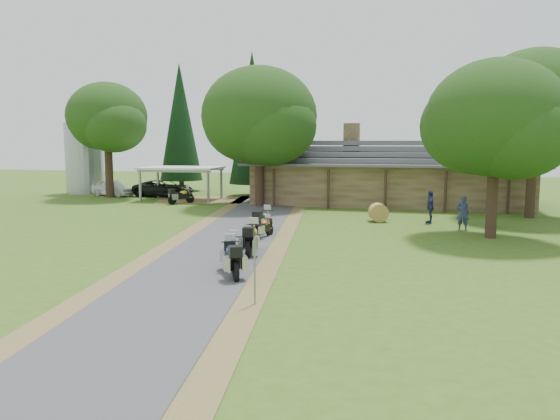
% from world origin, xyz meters
% --- Properties ---
extents(ground, '(120.00, 120.00, 0.00)m').
position_xyz_m(ground, '(0.00, 0.00, 0.00)').
color(ground, '#3A5B19').
rests_on(ground, ground).
extents(driveway, '(51.95, 51.95, 0.00)m').
position_xyz_m(driveway, '(-0.50, 4.00, 0.00)').
color(driveway, '#444446').
rests_on(driveway, ground).
extents(lodge, '(21.40, 9.40, 4.90)m').
position_xyz_m(lodge, '(6.00, 24.00, 2.45)').
color(lodge, brown).
rests_on(lodge, ground).
extents(silo, '(3.80, 3.80, 6.90)m').
position_xyz_m(silo, '(-21.55, 25.69, 3.45)').
color(silo, gray).
rests_on(silo, ground).
extents(carport, '(6.47, 4.51, 2.71)m').
position_xyz_m(carport, '(-10.49, 22.32, 1.35)').
color(carport, white).
rests_on(carport, ground).
extents(car_white_sedan, '(3.74, 5.85, 1.81)m').
position_xyz_m(car_white_sedan, '(-17.72, 24.04, 0.90)').
color(car_white_sedan, white).
rests_on(car_white_sedan, ground).
extents(car_dark_suv, '(2.44, 5.72, 2.19)m').
position_xyz_m(car_dark_suv, '(-13.15, 24.56, 1.09)').
color(car_dark_suv, black).
rests_on(car_dark_suv, ground).
extents(motorcycle_row_a, '(1.53, 2.15, 1.42)m').
position_xyz_m(motorcycle_row_a, '(1.64, -0.75, 0.71)').
color(motorcycle_row_a, navy).
rests_on(motorcycle_row_a, ground).
extents(motorcycle_row_b, '(1.02, 2.00, 1.31)m').
position_xyz_m(motorcycle_row_b, '(1.15, 0.70, 0.65)').
color(motorcycle_row_b, '#A8ABB0').
rests_on(motorcycle_row_b, ground).
extents(motorcycle_row_c, '(0.97, 2.20, 1.46)m').
position_xyz_m(motorcycle_row_c, '(1.20, 3.13, 0.73)').
color(motorcycle_row_c, gold).
rests_on(motorcycle_row_c, ground).
extents(motorcycle_row_d, '(0.94, 1.74, 1.14)m').
position_xyz_m(motorcycle_row_d, '(0.64, 6.96, 0.57)').
color(motorcycle_row_d, '#BC5217').
rests_on(motorcycle_row_d, ground).
extents(motorcycle_row_e, '(0.91, 2.07, 1.37)m').
position_xyz_m(motorcycle_row_e, '(0.19, 8.61, 0.68)').
color(motorcycle_row_e, black).
rests_on(motorcycle_row_e, ground).
extents(motorcycle_carport_a, '(1.70, 1.93, 1.33)m').
position_xyz_m(motorcycle_carport_a, '(-9.47, 19.86, 0.67)').
color(motorcycle_carport_a, yellow).
rests_on(motorcycle_carport_a, ground).
extents(person_a, '(0.63, 0.45, 2.19)m').
position_xyz_m(person_a, '(10.50, 11.81, 1.09)').
color(person_a, navy).
rests_on(person_a, ground).
extents(person_b, '(0.69, 0.67, 1.98)m').
position_xyz_m(person_b, '(12.15, 13.70, 0.99)').
color(person_b, navy).
rests_on(person_b, ground).
extents(person_c, '(0.47, 0.64, 2.26)m').
position_xyz_m(person_c, '(8.86, 14.06, 1.13)').
color(person_c, navy).
rests_on(person_c, ground).
extents(hay_bale, '(1.29, 1.23, 1.09)m').
position_xyz_m(hay_bale, '(5.87, 13.99, 0.55)').
color(hay_bale, olive).
rests_on(hay_bale, ground).
extents(sign_post, '(0.36, 0.06, 1.98)m').
position_xyz_m(sign_post, '(3.38, -3.87, 0.99)').
color(sign_post, gray).
rests_on(sign_post, ground).
extents(oak_lodge_left, '(8.42, 8.42, 10.68)m').
position_xyz_m(oak_lodge_left, '(-3.16, 19.73, 5.34)').
color(oak_lodge_left, '#173710').
rests_on(oak_lodge_left, ground).
extents(oak_lodge_right, '(7.88, 7.88, 11.44)m').
position_xyz_m(oak_lodge_right, '(15.03, 17.91, 5.72)').
color(oak_lodge_right, '#173710').
rests_on(oak_lodge_right, ground).
extents(oak_driveway, '(6.76, 6.76, 9.55)m').
position_xyz_m(oak_driveway, '(11.67, 9.72, 4.78)').
color(oak_driveway, '#173710').
rests_on(oak_driveway, ground).
extents(oak_silo, '(6.68, 6.68, 11.10)m').
position_xyz_m(oak_silo, '(-17.37, 22.85, 5.55)').
color(oak_silo, '#173710').
rests_on(oak_silo, ground).
extents(cedar_near, '(4.13, 4.13, 12.47)m').
position_xyz_m(cedar_near, '(-5.89, 27.17, 6.23)').
color(cedar_near, black).
rests_on(cedar_near, ground).
extents(cedar_far, '(4.02, 4.02, 12.16)m').
position_xyz_m(cedar_far, '(-13.84, 29.87, 6.08)').
color(cedar_far, black).
rests_on(cedar_far, ground).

